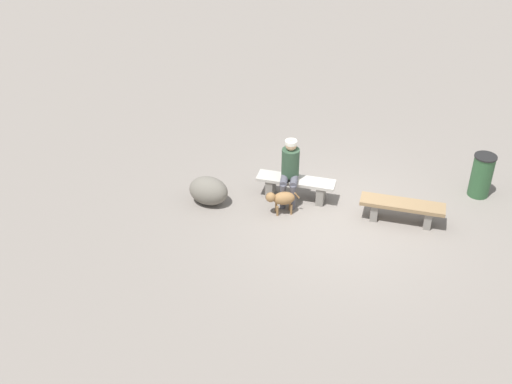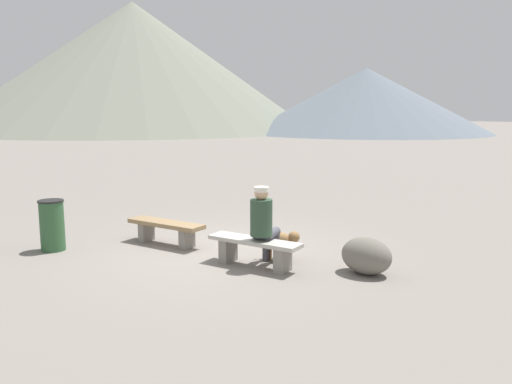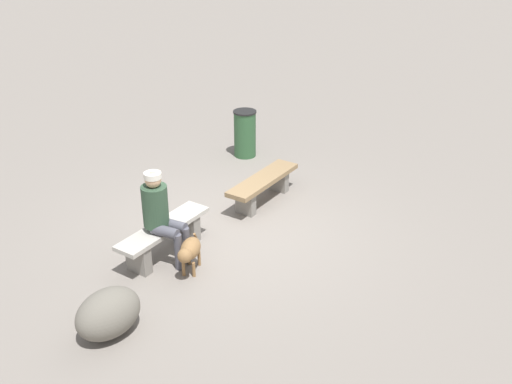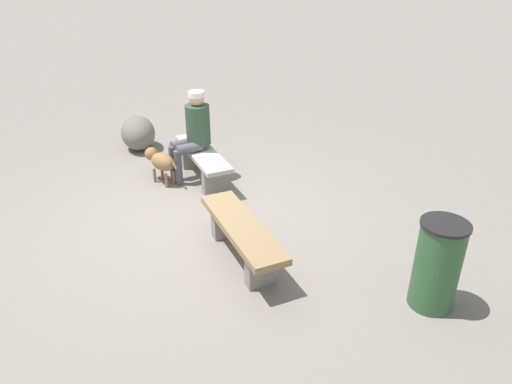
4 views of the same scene
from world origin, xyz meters
TOP-DOWN VIEW (x-y plane):
  - ground at (0.00, 0.00)m, footprint 210.00×210.00m
  - bench_left at (-1.10, -0.36)m, footprint 1.65×0.63m
  - bench_right at (1.07, -0.31)m, footprint 1.63×0.61m
  - seated_person at (1.17, -0.22)m, footprint 0.45×0.64m
  - dog at (1.14, 0.30)m, footprint 0.60×0.47m
  - trash_bin at (-2.36, -1.95)m, footprint 0.45×0.45m
  - boulder at (2.62, 0.55)m, footprint 0.83×0.60m

SIDE VIEW (x-z plane):
  - ground at x=0.00m, z-range -0.06..0.00m
  - boulder at x=2.62m, z-range 0.00..0.58m
  - bench_right at x=1.07m, z-range 0.08..0.54m
  - bench_left at x=-1.10m, z-range 0.10..0.54m
  - dog at x=1.14m, z-range 0.10..0.60m
  - trash_bin at x=-2.36m, z-range 0.00..0.93m
  - seated_person at x=1.17m, z-range 0.11..1.45m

